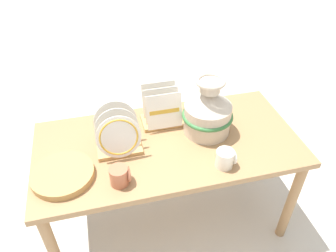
% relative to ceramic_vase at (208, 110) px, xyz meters
% --- Properties ---
extents(ground_plane, '(14.00, 14.00, 0.00)m').
position_rel_ceramic_vase_xyz_m(ground_plane, '(-0.23, -0.04, -0.81)').
color(ground_plane, beige).
extents(display_table, '(1.42, 0.69, 0.67)m').
position_rel_ceramic_vase_xyz_m(display_table, '(-0.23, -0.04, -0.22)').
color(display_table, '#9E754C').
rests_on(display_table, ground_plane).
extents(ceramic_vase, '(0.28, 0.28, 0.33)m').
position_rel_ceramic_vase_xyz_m(ceramic_vase, '(0.00, 0.00, 0.00)').
color(ceramic_vase, beige).
rests_on(ceramic_vase, display_table).
extents(dish_rack_round_plates, '(0.23, 0.19, 0.24)m').
position_rel_ceramic_vase_xyz_m(dish_rack_round_plates, '(-0.49, -0.05, -0.05)').
color(dish_rack_round_plates, tan).
rests_on(dish_rack_round_plates, display_table).
extents(dish_rack_square_plates, '(0.23, 0.18, 0.22)m').
position_rel_ceramic_vase_xyz_m(dish_rack_square_plates, '(-0.22, 0.14, -0.07)').
color(dish_rack_square_plates, tan).
rests_on(dish_rack_square_plates, display_table).
extents(wicker_charger_stack, '(0.30, 0.30, 0.04)m').
position_rel_ceramic_vase_xyz_m(wicker_charger_stack, '(-0.78, -0.17, -0.12)').
color(wicker_charger_stack, tan).
rests_on(wicker_charger_stack, display_table).
extents(mug_cream_glaze, '(0.10, 0.09, 0.09)m').
position_rel_ceramic_vase_xyz_m(mug_cream_glaze, '(-0.00, -0.28, -0.09)').
color(mug_cream_glaze, silver).
rests_on(mug_cream_glaze, display_table).
extents(mug_terracotta_glaze, '(0.10, 0.09, 0.09)m').
position_rel_ceramic_vase_xyz_m(mug_terracotta_glaze, '(-0.52, -0.27, -0.09)').
color(mug_terracotta_glaze, '#B76647').
rests_on(mug_terracotta_glaze, display_table).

